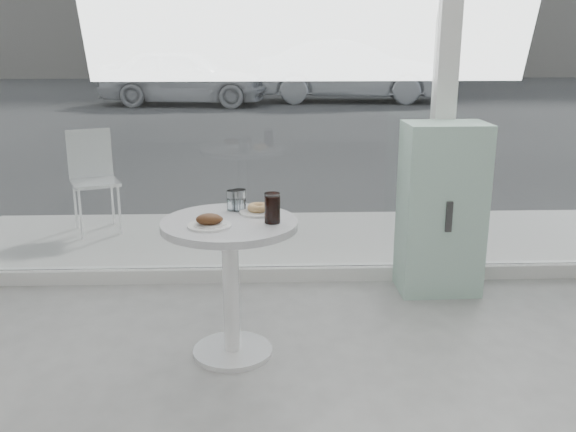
{
  "coord_description": "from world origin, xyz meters",
  "views": [
    {
      "loc": [
        -0.31,
        -1.32,
        1.72
      ],
      "look_at": [
        -0.2,
        1.7,
        0.85
      ],
      "focal_mm": 40.0,
      "sensor_mm": 36.0,
      "label": 1
    }
  ],
  "objects_px": {
    "patio_chair": "(93,174)",
    "water_tumbler_a": "(233,201)",
    "plate_fritter": "(210,222)",
    "plate_donut": "(258,210)",
    "mint_cabinet": "(441,209)",
    "water_tumbler_b": "(239,201)",
    "main_table": "(230,260)",
    "cola_glass": "(272,209)",
    "car_white": "(184,77)",
    "car_silver": "(350,71)"
  },
  "relations": [
    {
      "from": "patio_chair",
      "to": "water_tumbler_a",
      "type": "xyz_separation_m",
      "value": [
        1.3,
        -2.03,
        0.28
      ]
    },
    {
      "from": "patio_chair",
      "to": "plate_fritter",
      "type": "xyz_separation_m",
      "value": [
        1.2,
        -2.34,
        0.25
      ]
    },
    {
      "from": "plate_fritter",
      "to": "plate_donut",
      "type": "xyz_separation_m",
      "value": [
        0.24,
        0.24,
        -0.01
      ]
    },
    {
      "from": "mint_cabinet",
      "to": "patio_chair",
      "type": "distance_m",
      "value": 2.99
    },
    {
      "from": "water_tumbler_b",
      "to": "patio_chair",
      "type": "bearing_deg",
      "value": 123.16
    },
    {
      "from": "main_table",
      "to": "patio_chair",
      "type": "bearing_deg",
      "value": 119.9
    },
    {
      "from": "cola_glass",
      "to": "mint_cabinet",
      "type": "bearing_deg",
      "value": 38.74
    },
    {
      "from": "mint_cabinet",
      "to": "patio_chair",
      "type": "height_order",
      "value": "mint_cabinet"
    },
    {
      "from": "car_white",
      "to": "plate_donut",
      "type": "distance_m",
      "value": 12.72
    },
    {
      "from": "plate_fritter",
      "to": "car_white",
      "type": "bearing_deg",
      "value": 97.34
    },
    {
      "from": "patio_chair",
      "to": "plate_donut",
      "type": "xyz_separation_m",
      "value": [
        1.44,
        -2.1,
        0.25
      ]
    },
    {
      "from": "main_table",
      "to": "car_white",
      "type": "relative_size",
      "value": 0.19
    },
    {
      "from": "main_table",
      "to": "plate_donut",
      "type": "bearing_deg",
      "value": 42.56
    },
    {
      "from": "main_table",
      "to": "water_tumbler_a",
      "type": "height_order",
      "value": "water_tumbler_a"
    },
    {
      "from": "mint_cabinet",
      "to": "water_tumbler_a",
      "type": "distance_m",
      "value": 1.53
    },
    {
      "from": "plate_donut",
      "to": "mint_cabinet",
      "type": "bearing_deg",
      "value": 31.09
    },
    {
      "from": "plate_donut",
      "to": "water_tumbler_a",
      "type": "height_order",
      "value": "water_tumbler_a"
    },
    {
      "from": "main_table",
      "to": "plate_fritter",
      "type": "distance_m",
      "value": 0.28
    },
    {
      "from": "car_white",
      "to": "cola_glass",
      "type": "xyz_separation_m",
      "value": [
        1.97,
        -12.76,
        0.17
      ]
    },
    {
      "from": "mint_cabinet",
      "to": "water_tumbler_b",
      "type": "relative_size",
      "value": 9.7
    },
    {
      "from": "car_white",
      "to": "plate_donut",
      "type": "bearing_deg",
      "value": -163.71
    },
    {
      "from": "main_table",
      "to": "plate_fritter",
      "type": "bearing_deg",
      "value": -131.37
    },
    {
      "from": "water_tumbler_b",
      "to": "car_white",
      "type": "bearing_deg",
      "value": 98.14
    },
    {
      "from": "mint_cabinet",
      "to": "water_tumbler_b",
      "type": "height_order",
      "value": "mint_cabinet"
    },
    {
      "from": "main_table",
      "to": "patio_chair",
      "type": "relative_size",
      "value": 0.89
    },
    {
      "from": "patio_chair",
      "to": "cola_glass",
      "type": "relative_size",
      "value": 5.53
    },
    {
      "from": "car_white",
      "to": "plate_fritter",
      "type": "bearing_deg",
      "value": -164.93
    },
    {
      "from": "main_table",
      "to": "car_white",
      "type": "distance_m",
      "value": 12.84
    },
    {
      "from": "plate_donut",
      "to": "water_tumbler_a",
      "type": "relative_size",
      "value": 1.86
    },
    {
      "from": "patio_chair",
      "to": "plate_fritter",
      "type": "bearing_deg",
      "value": -85.92
    },
    {
      "from": "water_tumbler_a",
      "to": "water_tumbler_b",
      "type": "height_order",
      "value": "water_tumbler_b"
    },
    {
      "from": "plate_donut",
      "to": "car_white",
      "type": "bearing_deg",
      "value": 98.57
    },
    {
      "from": "patio_chair",
      "to": "plate_fritter",
      "type": "distance_m",
      "value": 2.64
    },
    {
      "from": "main_table",
      "to": "plate_donut",
      "type": "distance_m",
      "value": 0.32
    },
    {
      "from": "water_tumbler_a",
      "to": "main_table",
      "type": "bearing_deg",
      "value": -93.11
    },
    {
      "from": "cola_glass",
      "to": "water_tumbler_b",
      "type": "bearing_deg",
      "value": 126.44
    },
    {
      "from": "car_white",
      "to": "car_silver",
      "type": "distance_m",
      "value": 4.17
    },
    {
      "from": "main_table",
      "to": "car_white",
      "type": "xyz_separation_m",
      "value": [
        -1.74,
        12.72,
        0.13
      ]
    },
    {
      "from": "patio_chair",
      "to": "plate_donut",
      "type": "relative_size",
      "value": 4.22
    },
    {
      "from": "car_silver",
      "to": "water_tumbler_a",
      "type": "relative_size",
      "value": 42.07
    },
    {
      "from": "mint_cabinet",
      "to": "plate_fritter",
      "type": "bearing_deg",
      "value": -147.54
    },
    {
      "from": "plate_fritter",
      "to": "cola_glass",
      "type": "bearing_deg",
      "value": 10.61
    },
    {
      "from": "main_table",
      "to": "car_white",
      "type": "height_order",
      "value": "car_white"
    },
    {
      "from": "main_table",
      "to": "water_tumbler_a",
      "type": "xyz_separation_m",
      "value": [
        0.01,
        0.21,
        0.27
      ]
    },
    {
      "from": "main_table",
      "to": "car_silver",
      "type": "height_order",
      "value": "car_silver"
    },
    {
      "from": "mint_cabinet",
      "to": "cola_glass",
      "type": "height_order",
      "value": "mint_cabinet"
    },
    {
      "from": "main_table",
      "to": "car_silver",
      "type": "bearing_deg",
      "value": 79.88
    },
    {
      "from": "main_table",
      "to": "patio_chair",
      "type": "xyz_separation_m",
      "value": [
        -1.29,
        2.24,
        -0.01
      ]
    },
    {
      "from": "mint_cabinet",
      "to": "plate_fritter",
      "type": "height_order",
      "value": "mint_cabinet"
    },
    {
      "from": "main_table",
      "to": "water_tumbler_a",
      "type": "relative_size",
      "value": 6.96
    }
  ]
}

